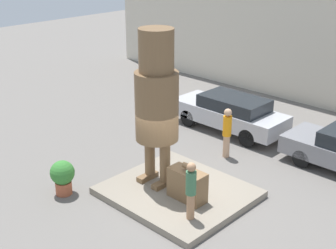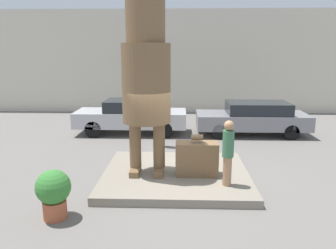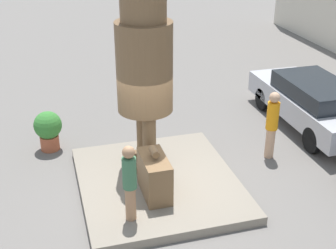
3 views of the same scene
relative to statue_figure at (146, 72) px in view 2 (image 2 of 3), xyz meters
name	(u,v)px [view 2 (image 2 of 3)]	position (x,y,z in m)	size (l,w,h in m)	color
ground_plane	(176,178)	(0.80, 0.09, -3.01)	(60.00, 60.00, 0.00)	slate
pedestal	(176,175)	(0.80, 0.09, -2.91)	(4.06, 3.62, 0.21)	gray
building_backdrop	(178,62)	(0.80, 10.62, -0.10)	(28.00, 0.60, 5.83)	beige
statue_figure	(146,72)	(0.00, 0.00, 0.00)	(1.30, 1.30, 4.79)	brown
giant_suitcase	(197,158)	(1.37, -0.14, -2.33)	(1.15, 0.53, 1.15)	brown
tourist	(228,150)	(2.10, -0.83, -1.88)	(0.29, 0.29, 1.68)	#A87A56
parked_car_silver	(132,115)	(-1.16, 5.25, -2.21)	(4.77, 1.74, 1.48)	#B7B7BC
parked_car_grey	(253,117)	(4.06, 5.22, -2.25)	(4.71, 1.82, 1.42)	gray
planter_pot	(54,191)	(-1.79, -2.26, -2.39)	(0.75, 0.75, 1.10)	#AD5638
worker_hivis	(161,121)	(0.20, 3.26, -2.01)	(0.31, 0.31, 1.83)	tan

